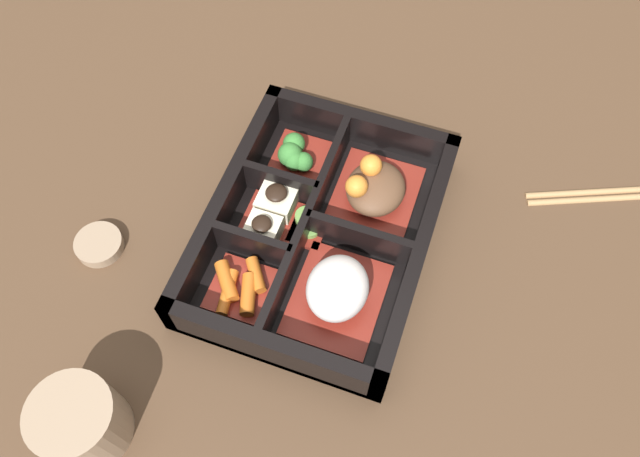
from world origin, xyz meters
name	(u,v)px	position (x,y,z in m)	size (l,w,h in m)	color
ground_plane	(320,240)	(0.00, 0.00, 0.00)	(3.00, 3.00, 0.00)	#4C3523
bento_base	(320,238)	(0.00, 0.00, 0.01)	(0.28, 0.21, 0.01)	black
bento_rim	(317,228)	(0.00, 0.00, 0.02)	(0.28, 0.21, 0.05)	black
bowl_stew	(374,189)	(-0.06, 0.04, 0.03)	(0.10, 0.08, 0.05)	maroon
bowl_rice	(337,290)	(0.06, 0.04, 0.03)	(0.10, 0.08, 0.05)	maroon
bowl_greens	(295,155)	(-0.08, -0.06, 0.02)	(0.07, 0.06, 0.03)	maroon
bowl_tofu	(271,215)	(0.00, -0.05, 0.02)	(0.07, 0.06, 0.03)	maroon
bowl_carrots	(240,287)	(0.08, -0.05, 0.02)	(0.07, 0.06, 0.02)	maroon
bowl_pickles	(310,225)	(-0.01, -0.01, 0.02)	(0.04, 0.03, 0.01)	maroon
tea_cup	(80,422)	(0.24, -0.12, 0.03)	(0.07, 0.07, 0.07)	gray
chopsticks	(624,192)	(-0.16, 0.29, 0.00)	(0.10, 0.20, 0.01)	#A87F51
sauce_dish	(99,244)	(0.08, -0.21, 0.01)	(0.05, 0.05, 0.01)	gray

